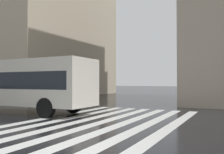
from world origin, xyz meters
TOP-DOWN VIEW (x-y plane):
  - ground_plane at (0.00, 0.00)m, footprint 220.00×220.00m
  - zebra_crossing at (4.00, 1.49)m, footprint 13.00×6.50m
  - haussmann_block_mid at (22.32, 26.86)m, footprint 19.64×25.39m
  - city_bus at (5.50, 8.41)m, footprint 2.60×11.00m

SIDE VIEW (x-z plane):
  - ground_plane at x=0.00m, z-range 0.00..0.00m
  - zebra_crossing at x=4.00m, z-range 0.00..0.01m
  - city_bus at x=5.50m, z-range 0.26..3.26m
  - haussmann_block_mid at x=22.32m, z-range -0.22..20.74m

